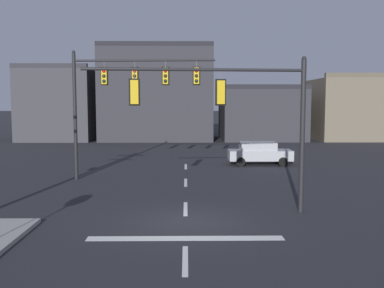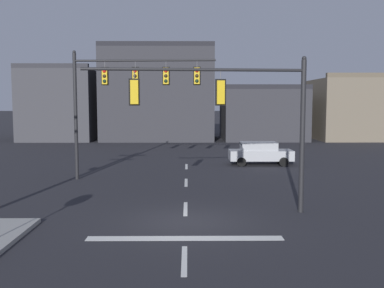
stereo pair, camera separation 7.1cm
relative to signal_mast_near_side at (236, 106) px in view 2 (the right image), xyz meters
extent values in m
plane|color=#232328|center=(-1.98, -1.19, -4.24)|extent=(400.00, 400.00, 0.00)
cube|color=silver|center=(-1.98, -3.19, -4.24)|extent=(6.40, 0.50, 0.01)
cube|color=silver|center=(-1.98, -5.19, -4.24)|extent=(0.16, 2.40, 0.01)
cube|color=silver|center=(-1.98, 0.81, -4.24)|extent=(0.16, 2.40, 0.01)
cube|color=silver|center=(-1.98, 6.81, -4.24)|extent=(0.16, 2.40, 0.01)
cube|color=silver|center=(-1.98, 12.81, -4.24)|extent=(0.16, 2.40, 0.01)
cylinder|color=black|center=(2.66, 0.23, -1.21)|extent=(0.20, 0.20, 6.06)
cylinder|color=black|center=(-1.60, -0.16, 1.40)|extent=(8.54, 0.90, 0.12)
sphere|color=black|center=(2.66, 0.23, 1.86)|extent=(0.18, 0.18, 0.18)
cylinder|color=#56565B|center=(-0.62, -0.07, 1.17)|extent=(0.03, 0.03, 0.35)
cube|color=gold|center=(-0.62, -0.07, 0.54)|extent=(0.32, 0.27, 0.90)
sphere|color=red|center=(-0.63, 0.06, 0.82)|extent=(0.20, 0.20, 0.20)
sphere|color=#2D2314|center=(-0.63, 0.06, 0.54)|extent=(0.20, 0.20, 0.20)
sphere|color=black|center=(-0.63, 0.06, 0.26)|extent=(0.20, 0.20, 0.20)
cube|color=black|center=(-0.62, -0.09, 0.54)|extent=(0.42, 0.07, 1.02)
cylinder|color=#56565B|center=(-3.90, -0.37, 1.17)|extent=(0.03, 0.03, 0.35)
cube|color=gold|center=(-3.90, -0.37, 0.54)|extent=(0.32, 0.27, 0.90)
sphere|color=red|center=(-3.91, -0.24, 0.82)|extent=(0.20, 0.20, 0.20)
sphere|color=#2D2314|center=(-3.91, -0.24, 0.54)|extent=(0.20, 0.20, 0.20)
sphere|color=black|center=(-3.91, -0.24, 0.26)|extent=(0.20, 0.20, 0.20)
cube|color=black|center=(-3.90, -0.39, 0.54)|extent=(0.42, 0.07, 1.02)
cylinder|color=black|center=(-8.23, 7.94, -0.67)|extent=(0.20, 0.20, 7.14)
cylinder|color=black|center=(-4.29, 7.69, 2.46)|extent=(7.89, 0.61, 0.12)
sphere|color=black|center=(-8.23, 7.94, 2.95)|extent=(0.18, 0.18, 0.18)
cylinder|color=#56565B|center=(-6.51, 7.83, 2.23)|extent=(0.03, 0.03, 0.35)
cube|color=gold|center=(-6.51, 7.83, 1.60)|extent=(0.31, 0.26, 0.90)
sphere|color=red|center=(-6.52, 7.70, 1.88)|extent=(0.20, 0.20, 0.20)
sphere|color=#2D2314|center=(-6.52, 7.70, 1.60)|extent=(0.20, 0.20, 0.20)
sphere|color=black|center=(-6.52, 7.70, 1.32)|extent=(0.20, 0.20, 0.20)
cube|color=black|center=(-6.51, 7.85, 1.60)|extent=(0.42, 0.06, 1.02)
cylinder|color=#56565B|center=(-4.80, 7.72, 2.23)|extent=(0.03, 0.03, 0.35)
cube|color=gold|center=(-4.80, 7.72, 1.60)|extent=(0.31, 0.26, 0.90)
sphere|color=red|center=(-4.81, 7.59, 1.88)|extent=(0.20, 0.20, 0.20)
sphere|color=#2D2314|center=(-4.81, 7.59, 1.60)|extent=(0.20, 0.20, 0.20)
sphere|color=black|center=(-4.81, 7.59, 1.32)|extent=(0.20, 0.20, 0.20)
cube|color=black|center=(-4.80, 7.74, 1.60)|extent=(0.42, 0.06, 1.02)
cylinder|color=#56565B|center=(-3.09, 7.62, 2.23)|extent=(0.03, 0.03, 0.35)
cube|color=gold|center=(-3.09, 7.62, 1.60)|extent=(0.31, 0.26, 0.90)
sphere|color=red|center=(-3.10, 7.49, 1.88)|extent=(0.20, 0.20, 0.20)
sphere|color=#2D2314|center=(-3.10, 7.49, 1.60)|extent=(0.20, 0.20, 0.20)
sphere|color=black|center=(-3.10, 7.49, 1.32)|extent=(0.20, 0.20, 0.20)
cube|color=black|center=(-3.09, 7.64, 1.60)|extent=(0.42, 0.06, 1.02)
cylinder|color=#56565B|center=(-1.37, 7.51, 2.23)|extent=(0.03, 0.03, 0.35)
cube|color=gold|center=(-1.37, 7.51, 1.60)|extent=(0.31, 0.26, 0.90)
sphere|color=red|center=(-1.38, 7.38, 1.88)|extent=(0.20, 0.20, 0.20)
sphere|color=#2D2314|center=(-1.38, 7.38, 1.60)|extent=(0.20, 0.20, 0.20)
sphere|color=black|center=(-1.38, 7.38, 1.32)|extent=(0.20, 0.20, 0.20)
cube|color=black|center=(-1.37, 7.53, 1.60)|extent=(0.42, 0.06, 1.02)
cube|color=#9EA0A5|center=(3.22, 13.63, -3.54)|extent=(4.40, 1.81, 0.70)
cube|color=#9EA0A5|center=(3.07, 13.63, -2.91)|extent=(2.47, 1.61, 0.56)
cube|color=#2D3842|center=(3.84, 13.63, -2.93)|extent=(0.25, 1.52, 0.47)
cube|color=#2D3842|center=(1.90, 13.63, -2.93)|extent=(0.22, 1.52, 0.46)
cylinder|color=black|center=(4.67, 14.49, -3.92)|extent=(0.64, 0.22, 0.64)
cylinder|color=black|center=(4.68, 12.79, -3.92)|extent=(0.64, 0.22, 0.64)
cylinder|color=black|center=(1.77, 14.48, -3.92)|extent=(0.64, 0.22, 0.64)
cylinder|color=black|center=(1.77, 12.78, -3.92)|extent=(0.64, 0.22, 0.64)
sphere|color=silver|center=(5.40, 14.21, -3.49)|extent=(0.16, 0.16, 0.16)
sphere|color=silver|center=(5.41, 13.06, -3.49)|extent=(0.16, 0.16, 0.16)
cube|color=maroon|center=(1.04, 13.63, -3.46)|extent=(0.04, 1.37, 0.12)
cube|color=#38383D|center=(-16.63, 36.50, -0.24)|extent=(8.16, 11.67, 8.00)
cube|color=#2B2B30|center=(-16.63, 30.96, 4.01)|extent=(8.16, 0.60, 0.50)
cube|color=#2D2D33|center=(-5.32, 34.73, 0.93)|extent=(12.65, 8.14, 10.34)
cube|color=black|center=(-5.32, 30.96, 6.34)|extent=(12.65, 0.60, 0.50)
cube|color=#2D2D33|center=(6.89, 35.38, -1.35)|extent=(9.33, 9.43, 5.79)
cube|color=black|center=(6.89, 30.96, 1.80)|extent=(9.33, 0.60, 0.50)
cube|color=#665B4C|center=(18.30, 35.81, -0.73)|extent=(10.42, 10.30, 7.03)
cube|color=brown|center=(18.30, 30.96, 3.04)|extent=(10.42, 0.60, 0.50)
camera|label=1|loc=(-1.95, -17.24, 0.18)|focal=41.55mm
camera|label=2|loc=(-1.88, -17.25, 0.18)|focal=41.55mm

